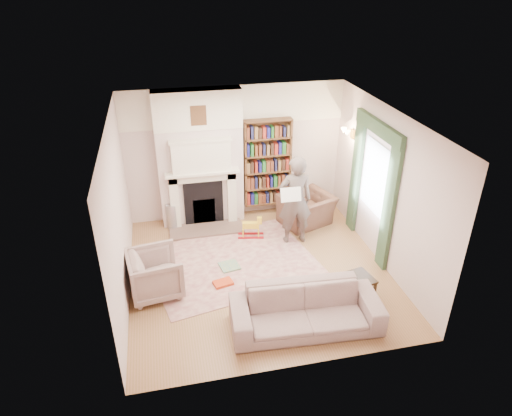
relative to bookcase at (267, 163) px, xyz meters
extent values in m
plane|color=olive|center=(-0.65, -2.12, -1.18)|extent=(4.50, 4.50, 0.00)
plane|color=white|center=(-0.65, -2.12, 1.62)|extent=(4.50, 4.50, 0.00)
plane|color=beige|center=(-0.65, 0.13, 0.22)|extent=(4.50, 0.00, 4.50)
plane|color=beige|center=(-0.65, -4.37, 0.22)|extent=(4.50, 0.00, 4.50)
plane|color=beige|center=(-2.90, -2.12, 0.22)|extent=(0.00, 4.50, 4.50)
plane|color=beige|center=(1.60, -2.12, 0.22)|extent=(0.00, 4.50, 4.50)
cube|color=beige|center=(-1.40, -0.04, 0.22)|extent=(1.70, 0.35, 2.80)
cube|color=silver|center=(-1.40, -0.33, 0.04)|extent=(1.47, 0.24, 0.05)
cube|color=black|center=(-1.40, -0.24, -0.68)|extent=(0.80, 0.06, 0.96)
cube|color=silver|center=(-1.40, -0.31, 0.38)|extent=(1.15, 0.18, 0.62)
cube|color=brown|center=(0.00, 0.00, 0.00)|extent=(1.00, 0.24, 1.85)
cube|color=silver|center=(1.58, -1.72, 0.27)|extent=(0.02, 0.90, 1.30)
cube|color=#2E442B|center=(1.55, -2.42, 0.02)|extent=(0.07, 0.32, 2.40)
cube|color=#2E442B|center=(1.55, -1.02, 0.02)|extent=(0.07, 0.32, 2.40)
cube|color=#2E442B|center=(1.54, -1.72, 1.20)|extent=(0.09, 1.70, 0.24)
cube|color=beige|center=(-1.07, -1.76, -1.17)|extent=(3.30, 2.78, 0.01)
imported|color=#4D3129|center=(0.69, -0.67, -0.85)|extent=(1.24, 1.17, 0.65)
imported|color=#B9AA99|center=(-2.44, -2.35, -0.79)|extent=(0.95, 0.93, 0.76)
imported|color=#A39587|center=(-0.28, -3.65, -0.85)|extent=(2.28, 1.02, 0.65)
imported|color=#554844|center=(0.24, -1.27, -0.28)|extent=(0.66, 0.44, 1.79)
cube|color=white|center=(0.09, -1.47, -0.04)|extent=(0.38, 0.12, 0.26)
cylinder|color=#ACAEB4|center=(-2.06, -0.25, -0.90)|extent=(0.31, 0.31, 0.55)
cube|color=gold|center=(-1.15, -1.89, -1.15)|extent=(0.39, 0.39, 0.03)
cube|color=red|center=(-1.34, -2.38, -1.14)|extent=(0.36, 0.29, 0.05)
cube|color=red|center=(-0.24, -2.56, -1.16)|extent=(0.28, 0.23, 0.02)
cube|color=red|center=(-0.73, -2.77, -1.16)|extent=(0.29, 0.27, 0.02)
camera|label=1|loc=(-2.12, -8.62, 3.68)|focal=32.00mm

